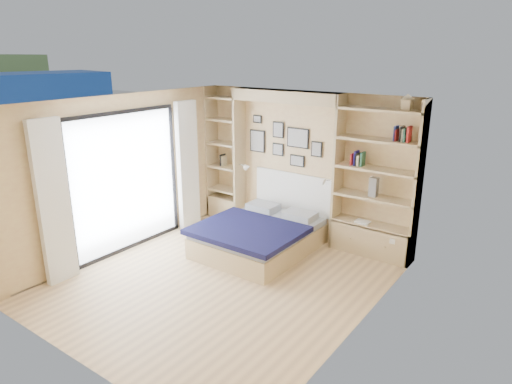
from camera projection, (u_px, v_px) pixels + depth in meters
The scene contains 9 objects.
ground at pixel (223, 281), 6.48m from camera, with size 4.50×4.50×0.00m, color #DEB982.
room_shell at pixel (263, 180), 7.55m from camera, with size 4.50×4.50×4.50m.
bed at pixel (260, 235), 7.41m from camera, with size 1.61×2.07×1.07m.
photo_gallery at pixel (283, 141), 7.97m from camera, with size 1.48×0.02×0.82m.
reading_lamps at pixel (283, 173), 7.86m from camera, with size 1.92×0.12×0.15m.
shelf_decor at pixel (364, 149), 6.95m from camera, with size 3.52×0.23×2.03m.
deck at pixel (75, 226), 8.49m from camera, with size 3.20×4.00×0.05m, color #6F6452.
deck_chair at pixel (84, 222), 7.75m from camera, with size 0.60×0.79×0.71m.
shipping_container at pixel (13, 112), 14.65m from camera, with size 2.33×5.83×2.43m, color navy.
Camera 1 is at (3.78, -4.43, 3.13)m, focal length 32.00 mm.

